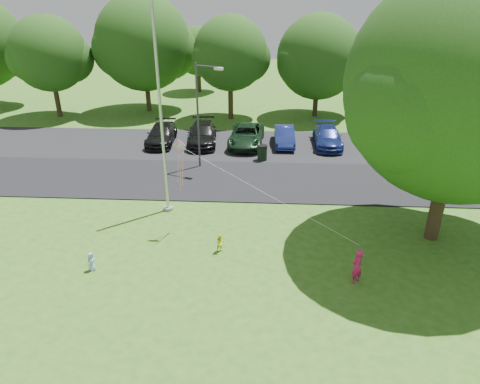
# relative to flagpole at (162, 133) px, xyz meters

# --- Properties ---
(ground) EXTENTS (120.00, 120.00, 0.00)m
(ground) POSITION_rel_flagpole_xyz_m (3.50, -5.00, -4.17)
(ground) COLOR #34661A
(ground) RESTS_ON ground
(park_road) EXTENTS (60.00, 6.00, 0.06)m
(park_road) POSITION_rel_flagpole_xyz_m (3.50, 4.00, -4.14)
(park_road) COLOR black
(park_road) RESTS_ON ground
(parking_strip) EXTENTS (42.00, 7.00, 0.06)m
(parking_strip) POSITION_rel_flagpole_xyz_m (3.50, 10.50, -4.14)
(parking_strip) COLOR black
(parking_strip) RESTS_ON ground
(flagpole) EXTENTS (0.50, 0.50, 10.00)m
(flagpole) POSITION_rel_flagpole_xyz_m (0.00, 0.00, 0.00)
(flagpole) COLOR #B7BABF
(flagpole) RESTS_ON ground
(street_lamp) EXTENTS (1.76, 0.87, 6.58)m
(street_lamp) POSITION_rel_flagpole_xyz_m (1.04, 6.00, -0.21)
(street_lamp) COLOR #3F3F44
(street_lamp) RESTS_ON ground
(trash_can) EXTENTS (0.68, 0.68, 1.08)m
(trash_can) POSITION_rel_flagpole_xyz_m (4.84, 7.44, -3.62)
(trash_can) COLOR black
(trash_can) RESTS_ON ground
(big_tree) EXTENTS (9.93, 9.42, 11.66)m
(big_tree) POSITION_rel_flagpole_xyz_m (12.67, -2.13, 2.54)
(big_tree) COLOR #332316
(big_tree) RESTS_ON ground
(tree_row) EXTENTS (64.35, 11.94, 10.88)m
(tree_row) POSITION_rel_flagpole_xyz_m (5.09, 19.23, 1.55)
(tree_row) COLOR #332316
(tree_row) RESTS_ON ground
(horizon_trees) EXTENTS (77.46, 7.20, 7.02)m
(horizon_trees) POSITION_rel_flagpole_xyz_m (7.56, 28.88, 0.14)
(horizon_trees) COLOR #332316
(horizon_trees) RESTS_ON ground
(parked_cars) EXTENTS (14.33, 5.38, 1.46)m
(parked_cars) POSITION_rel_flagpole_xyz_m (3.15, 10.61, -3.40)
(parked_cars) COLOR black
(parked_cars) RESTS_ON ground
(woman) EXTENTS (0.65, 0.62, 1.49)m
(woman) POSITION_rel_flagpole_xyz_m (8.61, -5.65, -3.42)
(woman) COLOR #CB1B5D
(woman) RESTS_ON ground
(child_yellow) EXTENTS (0.53, 0.50, 0.87)m
(child_yellow) POSITION_rel_flagpole_xyz_m (3.13, -3.80, -3.73)
(child_yellow) COLOR #F8FD28
(child_yellow) RESTS_ON ground
(child_blue) EXTENTS (0.43, 0.48, 0.82)m
(child_blue) POSITION_rel_flagpole_xyz_m (-2.00, -5.45, -3.76)
(child_blue) COLOR #97C3E8
(child_blue) RESTS_ON ground
(kite) EXTENTS (7.70, 3.83, 2.88)m
(kite) POSITION_rel_flagpole_xyz_m (1.45, -2.20, -0.39)
(kite) COLOR pink
(kite) RESTS_ON ground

